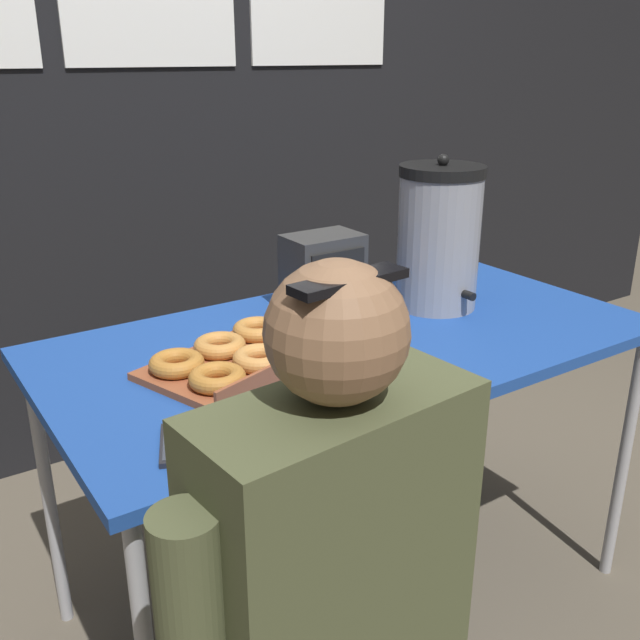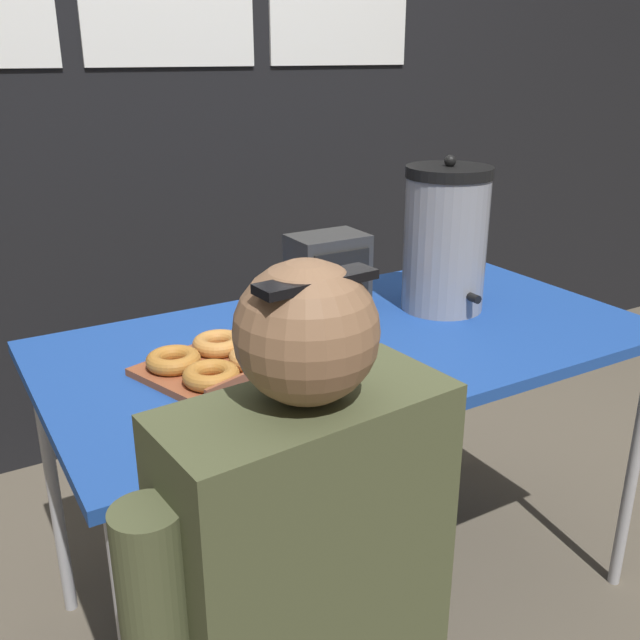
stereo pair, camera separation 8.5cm
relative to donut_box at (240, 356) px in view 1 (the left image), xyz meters
The scene contains 7 objects.
ground_plane 0.86m from the donut_box, ahead, with size 12.00×12.00×0.00m, color brown.
back_wall 1.31m from the donut_box, 75.59° to the left, with size 6.00×0.11×2.43m.
folding_table 0.32m from the donut_box, ahead, with size 1.45×0.78×0.78m.
donut_box is the anchor object (origin of this frame).
coffee_urn 0.65m from the donut_box, ahead, with size 0.22×0.25×0.40m.
cell_phone 0.34m from the donut_box, 135.14° to the right, with size 0.12×0.16×0.01m.
space_heater 0.41m from the donut_box, 29.50° to the left, with size 0.19×0.14×0.21m.
Camera 1 is at (-0.95, -1.29, 1.42)m, focal length 40.00 mm.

